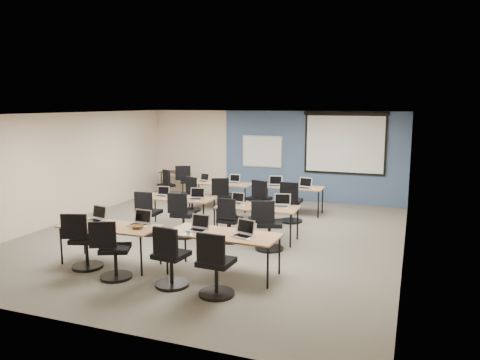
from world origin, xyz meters
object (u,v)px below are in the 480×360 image
at_px(task_chair_8, 192,197).
at_px(spare_chair_a, 188,185).
at_px(task_chair_1, 112,255).
at_px(training_table_front_right, 223,236).
at_px(task_chair_11, 291,205).
at_px(task_chair_7, 268,229).
at_px(spare_chair_b, 167,188).
at_px(laptop_2, 198,226).
at_px(laptop_6, 237,201).
at_px(task_chair_2, 170,262).
at_px(laptop_3, 244,232).
at_px(task_chair_5, 182,219).
at_px(laptop_10, 275,184).
at_px(laptop_9, 234,181).
at_px(laptop_0, 96,217).
at_px(whiteboard, 262,152).
at_px(task_chair_6, 229,224).
at_px(laptop_11, 305,186).
at_px(utility_table, 175,174).
at_px(training_table_front_left, 110,228).
at_px(laptop_4, 162,194).
at_px(laptop_5, 196,196).
at_px(task_chair_0, 84,245).
at_px(training_table_back_left, 221,184).
at_px(task_chair_4, 148,217).
at_px(laptop_7, 281,203).
at_px(task_chair_9, 225,200).
at_px(training_table_back_right, 292,188).
at_px(training_table_mid_left, 178,199).
at_px(laptop_8, 204,180).
at_px(projector_screen, 345,140).

xyz_separation_m(task_chair_8, spare_chair_a, (-0.86, 1.46, 0.04)).
distance_m(task_chair_1, spare_chair_a, 6.71).
bearing_deg(training_table_front_right, task_chair_11, 89.31).
distance_m(task_chair_7, spare_chair_b, 5.66).
height_order(laptop_2, laptop_6, laptop_2).
distance_m(task_chair_2, laptop_3, 1.31).
bearing_deg(task_chair_2, laptop_3, 46.38).
xyz_separation_m(task_chair_5, laptop_10, (1.23, 3.01, 0.38)).
relative_size(laptop_9, spare_chair_b, 0.32).
height_order(laptop_0, task_chair_5, task_chair_5).
bearing_deg(whiteboard, laptop_6, -79.69).
xyz_separation_m(training_table_front_right, task_chair_6, (-0.61, 1.78, -0.29)).
relative_size(laptop_11, utility_table, 0.40).
relative_size(training_table_front_left, laptop_4, 5.99).
relative_size(laptop_2, task_chair_8, 0.36).
distance_m(laptop_5, laptop_6, 1.05).
bearing_deg(laptop_11, task_chair_0, -103.63).
xyz_separation_m(task_chair_0, laptop_5, (0.74, 3.06, 0.37)).
distance_m(task_chair_6, laptop_10, 3.02).
bearing_deg(task_chair_0, laptop_3, -6.75).
relative_size(training_table_back_left, laptop_3, 5.08).
distance_m(training_table_front_right, task_chair_4, 3.06).
bearing_deg(laptop_5, spare_chair_b, 116.89).
height_order(laptop_7, task_chair_9, task_chair_9).
relative_size(task_chair_0, task_chair_5, 1.01).
relative_size(task_chair_2, task_chair_8, 1.05).
xyz_separation_m(laptop_11, spare_chair_a, (-3.86, 0.86, -0.36)).
distance_m(laptop_4, task_chair_5, 1.21).
distance_m(task_chair_9, spare_chair_b, 2.76).
bearing_deg(laptop_6, laptop_2, -78.96).
bearing_deg(spare_chair_a, task_chair_1, -98.68).
bearing_deg(utility_table, laptop_4, -68.12).
bearing_deg(training_table_back_right, laptop_10, -171.51).
height_order(training_table_mid_left, task_chair_6, task_chair_6).
distance_m(laptop_8, task_chair_11, 2.92).
bearing_deg(task_chair_8, training_table_back_right, 37.08).
xyz_separation_m(whiteboard, laptop_2, (0.92, -6.48, -0.66)).
bearing_deg(task_chair_6, laptop_11, 74.88).
height_order(training_table_mid_left, laptop_6, laptop_6).
bearing_deg(laptop_8, utility_table, 155.15).
distance_m(task_chair_2, laptop_7, 3.38).
height_order(projector_screen, training_table_back_left, projector_screen).
xyz_separation_m(laptop_2, utility_table, (-3.75, 6.05, -0.14)).
height_order(laptop_3, laptop_10, laptop_10).
bearing_deg(task_chair_8, task_chair_5, -46.41).
height_order(laptop_0, task_chair_2, task_chair_2).
bearing_deg(whiteboard, task_chair_9, -93.55).
bearing_deg(task_chair_9, laptop_7, -60.99).
xyz_separation_m(task_chair_6, laptop_9, (-1.08, 3.06, 0.39)).
bearing_deg(training_table_back_right, spare_chair_a, 168.06).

